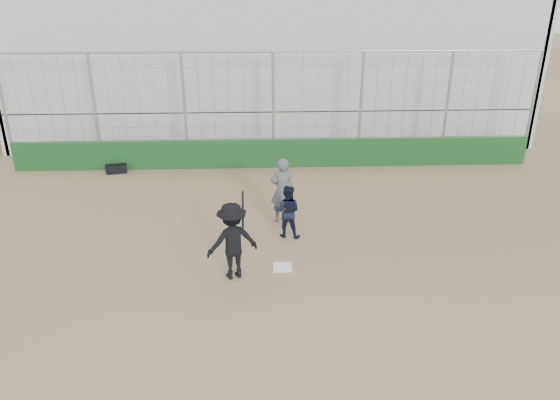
{
  "coord_description": "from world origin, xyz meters",
  "views": [
    {
      "loc": [
        -0.52,
        -11.25,
        6.7
      ],
      "look_at": [
        0.0,
        1.4,
        1.15
      ],
      "focal_mm": 35.0,
      "sensor_mm": 36.0,
      "label": 1
    }
  ],
  "objects_px": {
    "batter_at_plate": "(232,241)",
    "catcher_crouched": "(287,220)",
    "umpire": "(283,194)",
    "equipment_bag": "(116,169)"
  },
  "relations": [
    {
      "from": "equipment_bag",
      "to": "catcher_crouched",
      "type": "bearing_deg",
      "value": -41.56
    },
    {
      "from": "batter_at_plate",
      "to": "equipment_bag",
      "type": "bearing_deg",
      "value": 121.79
    },
    {
      "from": "equipment_bag",
      "to": "umpire",
      "type": "bearing_deg",
      "value": -36.16
    },
    {
      "from": "catcher_crouched",
      "to": "umpire",
      "type": "bearing_deg",
      "value": 94.97
    },
    {
      "from": "umpire",
      "to": "equipment_bag",
      "type": "bearing_deg",
      "value": -31.83
    },
    {
      "from": "catcher_crouched",
      "to": "umpire",
      "type": "xyz_separation_m",
      "value": [
        -0.08,
        0.94,
        0.34
      ]
    },
    {
      "from": "batter_at_plate",
      "to": "catcher_crouched",
      "type": "xyz_separation_m",
      "value": [
        1.34,
        1.92,
        -0.42
      ]
    },
    {
      "from": "catcher_crouched",
      "to": "equipment_bag",
      "type": "distance_m",
      "value": 7.53
    },
    {
      "from": "catcher_crouched",
      "to": "umpire",
      "type": "relative_size",
      "value": 0.6
    },
    {
      "from": "batter_at_plate",
      "to": "catcher_crouched",
      "type": "distance_m",
      "value": 2.38
    }
  ]
}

